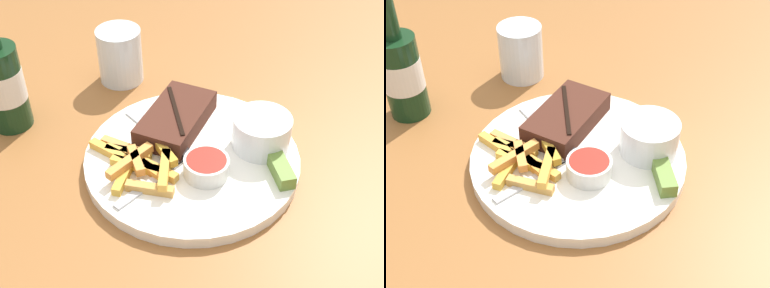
{
  "view_description": "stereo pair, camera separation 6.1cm",
  "coord_description": "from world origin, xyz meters",
  "views": [
    {
      "loc": [
        -0.45,
        -0.34,
        1.26
      ],
      "look_at": [
        0.0,
        0.0,
        0.77
      ],
      "focal_mm": 50.0,
      "sensor_mm": 36.0,
      "label": 1
    },
    {
      "loc": [
        -0.41,
        -0.39,
        1.26
      ],
      "look_at": [
        0.0,
        0.0,
        0.77
      ],
      "focal_mm": 50.0,
      "sensor_mm": 36.0,
      "label": 2
    }
  ],
  "objects": [
    {
      "name": "dipping_sauce_cup",
      "position": [
        -0.02,
        -0.04,
        0.77
      ],
      "size": [
        0.06,
        0.06,
        0.03
      ],
      "color": "silver",
      "rests_on": "dinner_plate"
    },
    {
      "name": "coleslaw_cup",
      "position": [
        0.08,
        -0.07,
        0.78
      ],
      "size": [
        0.08,
        0.08,
        0.05
      ],
      "color": "white",
      "rests_on": "dinner_plate"
    },
    {
      "name": "drinking_glass",
      "position": [
        0.1,
        0.23,
        0.78
      ],
      "size": [
        0.08,
        0.08,
        0.09
      ],
      "color": "silver",
      "rests_on": "dining_table"
    },
    {
      "name": "fries_pile",
      "position": [
        -0.07,
        0.04,
        0.76
      ],
      "size": [
        0.12,
        0.16,
        0.02
      ],
      "color": "gold",
      "rests_on": "dinner_plate"
    },
    {
      "name": "knife_utensil",
      "position": [
        -0.0,
        0.04,
        0.75
      ],
      "size": [
        0.05,
        0.16,
        0.01
      ],
      "rotation": [
        0.0,
        0.0,
        1.36
      ],
      "color": "#B7B7BC",
      "rests_on": "dinner_plate"
    },
    {
      "name": "pickle_spear",
      "position": [
        0.04,
        -0.12,
        0.76
      ],
      "size": [
        0.05,
        0.06,
        0.02
      ],
      "color": "olive",
      "rests_on": "dinner_plate"
    },
    {
      "name": "dining_table",
      "position": [
        0.0,
        0.0,
        0.67
      ],
      "size": [
        1.4,
        1.32,
        0.73
      ],
      "color": "#935B2D",
      "rests_on": "ground_plane"
    },
    {
      "name": "beer_bottle",
      "position": [
        -0.1,
        0.28,
        0.81
      ],
      "size": [
        0.06,
        0.06,
        0.22
      ],
      "color": "#143319",
      "rests_on": "dining_table"
    },
    {
      "name": "steak_portion",
      "position": [
        0.04,
        0.06,
        0.77
      ],
      "size": [
        0.15,
        0.11,
        0.03
      ],
      "color": "#472319",
      "rests_on": "dinner_plate"
    },
    {
      "name": "fork_utensil",
      "position": [
        -0.08,
        0.01,
        0.75
      ],
      "size": [
        0.13,
        0.03,
        0.0
      ],
      "rotation": [
        0.0,
        0.0,
        6.17
      ],
      "color": "#B7B7BC",
      "rests_on": "dinner_plate"
    },
    {
      "name": "dinner_plate",
      "position": [
        0.0,
        0.0,
        0.74
      ],
      "size": [
        0.31,
        0.31,
        0.02
      ],
      "color": "white",
      "rests_on": "dining_table"
    }
  ]
}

